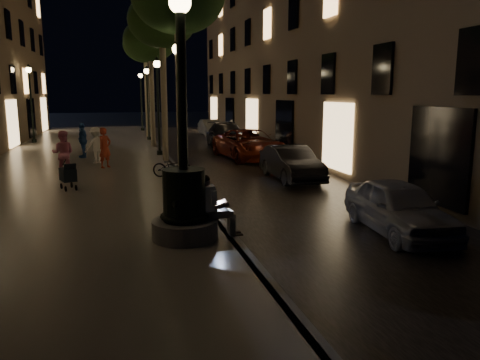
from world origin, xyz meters
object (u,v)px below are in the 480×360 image
object	(u,v)px
car_fifth	(211,128)
pedestrian_white	(96,145)
tree_third	(150,41)
car_second	(291,163)
lamp_left_c	(30,93)
car_front	(399,207)
lamp_curb_d	(141,93)
fountain_lamppost	(184,192)
car_third	(249,144)
pedestrian_red	(105,148)
tree_second	(162,22)
lamp_curb_c	(147,93)
pedestrian_blue	(83,140)
bicycle	(173,167)
tree_far	(145,46)
lamp_curb_a	(179,94)
lamp_curb_b	(158,93)
car_rear	(226,136)
seated_man_laptop	(213,204)
pedestrian_pink	(63,153)

from	to	relation	value
car_fifth	pedestrian_white	distance (m)	16.15
tree_third	car_second	size ratio (longest dim) A/B	1.83
lamp_left_c	car_fifth	xyz separation A→B (m)	(12.04, 3.95, -2.61)
car_front	car_fifth	bearing A→B (deg)	93.97
car_fifth	lamp_curb_d	bearing A→B (deg)	139.47
car_second	car_fifth	size ratio (longest dim) A/B	1.04
pedestrian_white	fountain_lamppost	bearing A→B (deg)	72.57
car_third	pedestrian_red	distance (m)	7.22
tree_second	lamp_curb_c	size ratio (longest dim) A/B	1.54
tree_second	car_second	xyz separation A→B (m)	(4.20, -5.17, -5.69)
pedestrian_blue	bicycle	world-z (taller)	pedestrian_blue
tree_far	pedestrian_blue	bearing A→B (deg)	-110.20
fountain_lamppost	pedestrian_blue	bearing A→B (deg)	101.96
lamp_left_c	pedestrian_white	bearing A→B (deg)	-67.70
car_front	car_third	bearing A→B (deg)	95.38
lamp_curb_d	lamp_curb_a	bearing A→B (deg)	-90.00
car_third	pedestrian_white	xyz separation A→B (m)	(-7.24, -0.85, 0.26)
lamp_curb_d	pedestrian_blue	bearing A→B (deg)	-102.73
pedestrian_white	pedestrian_blue	xyz separation A→B (m)	(-0.70, 2.03, 0.03)
lamp_left_c	car_front	distance (m)	25.13
car_front	pedestrian_red	xyz separation A→B (m)	(-6.84, 10.65, 0.41)
lamp_curb_b	pedestrian_white	bearing A→B (deg)	-143.92
tree_far	pedestrian_red	bearing A→B (deg)	-100.90
lamp_curb_b	lamp_curb_c	xyz separation A→B (m)	(0.00, 8.00, 0.00)
tree_third	lamp_left_c	bearing A→B (deg)	150.60
fountain_lamppost	tree_third	size ratio (longest dim) A/B	0.72
car_second	lamp_left_c	bearing A→B (deg)	127.20
lamp_curb_a	car_third	world-z (taller)	lamp_curb_a
lamp_curb_c	pedestrian_red	xyz separation A→B (m)	(-2.54, -11.59, -2.20)
car_rear	tree_far	bearing A→B (deg)	129.33
tree_third	lamp_curb_c	bearing A→B (deg)	90.00
tree_second	lamp_curb_d	distance (m)	18.26
fountain_lamppost	car_front	bearing A→B (deg)	-2.76
car_front	seated_man_laptop	bearing A→B (deg)	-177.77
pedestrian_blue	bicycle	distance (m)	7.44
tree_far	lamp_curb_b	bearing A→B (deg)	-90.46
car_front	pedestrian_blue	world-z (taller)	pedestrian_blue
tree_far	lamp_curb_d	size ratio (longest dim) A/B	1.56
lamp_curb_c	bicycle	distance (m)	14.88
pedestrian_red	pedestrian_pink	xyz separation A→B (m)	(-1.47, -1.53, 0.01)
lamp_curb_c	lamp_left_c	bearing A→B (deg)	180.00
car_fifth	pedestrian_red	size ratio (longest dim) A/B	2.26
car_fifth	pedestrian_blue	distance (m)	14.81
tree_second	lamp_curb_d	bearing A→B (deg)	90.32
lamp_curb_c	car_front	world-z (taller)	lamp_curb_c
lamp_left_c	pedestrian_white	xyz separation A→B (m)	(4.16, -10.14, -2.24)
pedestrian_red	pedestrian_blue	bearing A→B (deg)	64.25
lamp_curb_c	car_rear	distance (m)	6.53
car_front	pedestrian_blue	xyz separation A→B (m)	(-7.94, 14.13, 0.40)
tree_third	pedestrian_red	distance (m)	9.49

